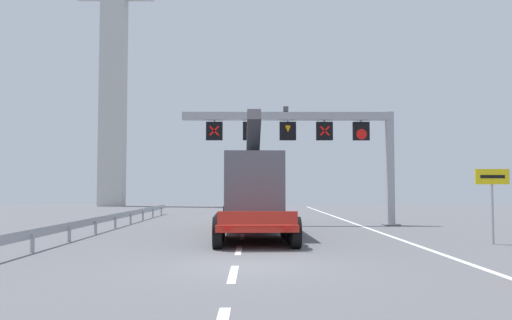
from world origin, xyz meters
name	(u,v)px	position (x,y,z in m)	size (l,w,h in m)	color
ground	(243,267)	(0.00, 0.00, 0.00)	(112.00, 112.00, 0.00)	#5B5B60
lane_markings	(245,222)	(-0.23, 18.00, 0.01)	(0.20, 50.60, 0.01)	silver
edge_line_right	(372,230)	(6.20, 12.00, 0.01)	(0.20, 63.00, 0.01)	silver
overhead_lane_gantry	(312,133)	(3.55, 15.01, 5.18)	(12.13, 0.90, 6.67)	#9EA0A5
heavy_haul_truck_red	(251,190)	(0.16, 11.42, 1.99)	(3.37, 14.12, 5.30)	red
exit_sign_yellow	(492,188)	(9.18, 5.37, 2.09)	(1.27, 0.15, 2.80)	#9EA0A5
guardrail_left	(114,217)	(-6.94, 12.99, 0.56)	(0.13, 29.99, 0.76)	#999EA3
bridge_pylon_distant	(114,30)	(-16.04, 45.50, 20.54)	(9.00, 2.00, 40.28)	#B7B7B2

